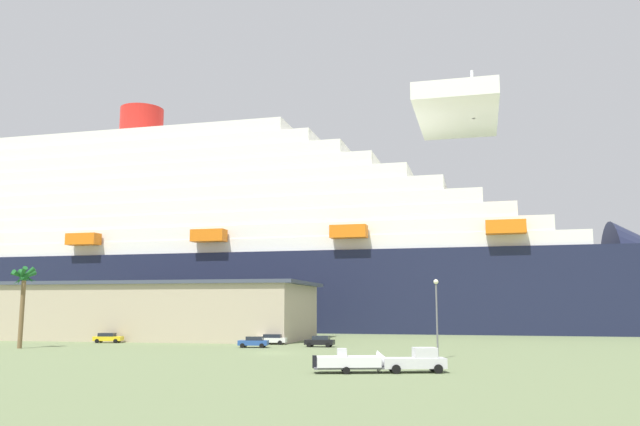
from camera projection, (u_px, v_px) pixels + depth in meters
ground_plane at (317, 341)px, 109.31m from camera, size 600.00×600.00×0.00m
cruise_ship at (220, 251)px, 163.11m from camera, size 226.17×47.64×66.80m
terminal_building at (144, 310)px, 116.81m from camera, size 62.97×26.92×10.12m
pickup_truck at (417, 361)px, 56.95m from camera, size 5.91×3.28×2.20m
small_boat_on_trailer at (357, 362)px, 56.61m from camera, size 7.80×3.51×2.15m
palm_tree at (24, 286)px, 90.54m from camera, size 3.72×3.67×11.49m
street_lamp at (437, 308)px, 72.33m from camera, size 0.56×0.56×8.92m
parked_car_blue_suv at (254, 342)px, 91.13m from camera, size 4.36×2.46×1.58m
parked_car_black_coupe at (320, 341)px, 92.55m from camera, size 4.33×2.18×1.58m
parked_car_white_van at (271, 339)px, 98.46m from camera, size 4.86×2.27×1.58m
parked_car_yellow_taxi at (108, 338)px, 102.89m from camera, size 4.75×2.57×1.58m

